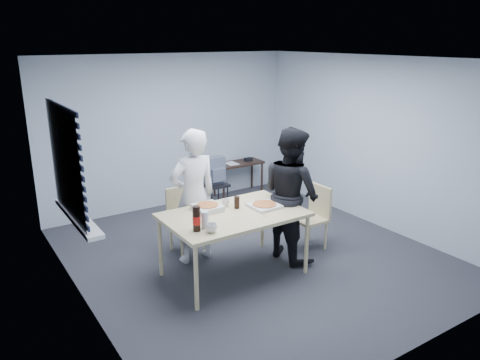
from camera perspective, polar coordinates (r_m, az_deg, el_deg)
room at (r=5.47m, az=-20.10°, el=1.07°), size 5.00×5.00×5.00m
dining_table at (r=5.68m, az=-0.78°, el=-4.62°), size 1.67×1.06×0.81m
chair_far at (r=6.48m, az=-6.86°, el=-4.23°), size 0.42×0.42×0.89m
chair_right at (r=6.60m, az=9.01°, el=-3.91°), size 0.42×0.42×0.89m
person_white at (r=6.04m, az=-5.69°, el=-2.00°), size 0.65×0.42×1.77m
person_black at (r=6.15m, az=6.23°, el=-1.68°), size 0.47×0.86×1.77m
side_table at (r=8.71m, az=-0.20°, el=1.65°), size 0.93×0.41×0.62m
stool at (r=7.78m, az=-3.06°, el=-1.19°), size 0.38×0.38×0.53m
backpack at (r=7.67m, az=-3.04°, el=1.12°), size 0.32×0.24×0.45m
pizza_box_a at (r=5.75m, az=-3.98°, el=-3.36°), size 0.32×0.32×0.08m
pizza_box_b at (r=5.85m, az=2.98°, el=-3.12°), size 0.35×0.35×0.05m
mug_a at (r=5.11m, az=-3.50°, el=-5.86°), size 0.17×0.17×0.10m
mug_b at (r=5.87m, az=-1.76°, el=-2.80°), size 0.10×0.10×0.09m
cola_glass at (r=5.79m, az=-0.39°, el=-2.76°), size 0.07×0.07×0.15m
soda_bottle at (r=5.13m, az=-5.32°, el=-4.76°), size 0.09×0.09×0.29m
plastic_cups at (r=5.20m, az=-4.29°, el=-4.87°), size 0.09×0.09×0.20m
rubber_band at (r=5.58m, az=3.04°, el=-4.36°), size 0.06×0.06×0.00m
papers at (r=8.61m, az=-1.05°, el=2.04°), size 0.22×0.29×0.00m
black_box at (r=8.80m, az=1.01°, el=2.54°), size 0.15×0.11×0.06m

